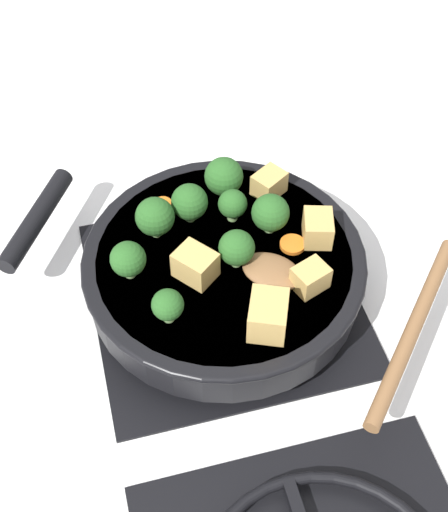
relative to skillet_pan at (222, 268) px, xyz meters
name	(u,v)px	position (x,y,z in m)	size (l,w,h in m)	color
ground_plane	(224,297)	(0.00, 0.00, -0.05)	(2.40, 2.40, 0.00)	white
front_burner_grate	(224,291)	(0.00, 0.00, -0.04)	(0.31, 0.31, 0.03)	black
skillet_pan	(222,268)	(0.00, 0.00, 0.00)	(0.41, 0.36, 0.05)	black
wooden_spoon	(353,303)	(-0.11, 0.10, 0.03)	(0.25, 0.25, 0.02)	brown
tofu_cube_center_large	(268,315)	(-0.02, 0.10, 0.04)	(0.05, 0.04, 0.04)	tan
tofu_cube_near_handle	(269,184)	(-0.08, -0.08, 0.04)	(0.04, 0.03, 0.03)	tan
tofu_cube_east_chunk	(195,265)	(0.03, 0.02, 0.04)	(0.04, 0.03, 0.03)	tan
tofu_cube_west_chunk	(319,231)	(-0.11, 0.01, 0.04)	(0.04, 0.03, 0.03)	tan
tofu_cube_back_piece	(310,278)	(-0.08, 0.07, 0.04)	(0.04, 0.03, 0.03)	tan
broccoli_floret_near_spoon	(237,248)	(-0.01, 0.02, 0.05)	(0.04, 0.04, 0.05)	#709956
broccoli_floret_center_top	(155,217)	(0.06, -0.05, 0.05)	(0.04, 0.04, 0.05)	#709956
broccoli_floret_east_rim	(224,177)	(-0.03, -0.09, 0.05)	(0.05, 0.05, 0.05)	#709956
broccoli_floret_west_rim	(270,213)	(-0.06, -0.02, 0.05)	(0.04, 0.04, 0.05)	#709956
broccoli_floret_north_edge	(190,202)	(0.02, -0.06, 0.05)	(0.04, 0.04, 0.05)	#709956
broccoli_floret_south_cluster	(128,257)	(0.10, 0.00, 0.05)	(0.04, 0.04, 0.05)	#709956
broccoli_floret_mid_floret	(233,204)	(-0.03, -0.05, 0.05)	(0.03, 0.03, 0.04)	#709956
broccoli_floret_small_inner	(168,305)	(0.08, 0.07, 0.05)	(0.03, 0.03, 0.04)	#709956
carrot_slice_orange_thin	(292,244)	(-0.08, 0.01, 0.02)	(0.03, 0.03, 0.01)	orange
carrot_slice_near_center	(163,205)	(0.05, -0.09, 0.02)	(0.02, 0.02, 0.01)	orange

